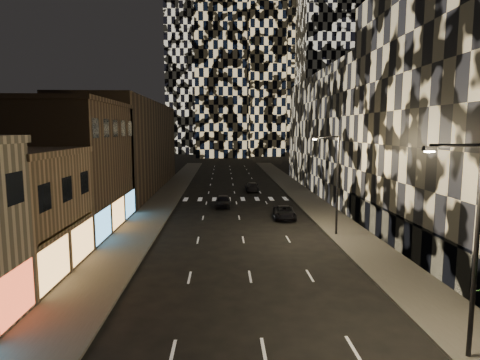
{
  "coord_description": "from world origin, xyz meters",
  "views": [
    {
      "loc": [
        -1.75,
        -5.49,
        9.67
      ],
      "look_at": [
        -0.51,
        23.67,
        6.0
      ],
      "focal_mm": 30.0,
      "sensor_mm": 36.0,
      "label": 1
    }
  ],
  "objects": [
    {
      "name": "sidewalk_right",
      "position": [
        10.0,
        50.0,
        0.07
      ],
      "size": [
        4.0,
        120.0,
        0.15
      ],
      "primitive_type": "cube",
      "color": "#47443F",
      "rests_on": "ground"
    },
    {
      "name": "tower_right_mid",
      "position": [
        35.0,
        135.0,
        50.0
      ],
      "size": [
        20.0,
        20.0,
        100.0
      ],
      "primitive_type": "cube",
      "color": "black",
      "rests_on": "ground"
    },
    {
      "name": "curb_left",
      "position": [
        -7.9,
        50.0,
        0.07
      ],
      "size": [
        0.2,
        120.0,
        0.15
      ],
      "primitive_type": "cube",
      "color": "#4C4C47",
      "rests_on": "ground"
    },
    {
      "name": "retail_filler_left",
      "position": [
        -17.0,
        60.0,
        7.0
      ],
      "size": [
        10.0,
        40.0,
        14.0
      ],
      "primitive_type": "cube",
      "color": "#483728",
      "rests_on": "ground"
    },
    {
      "name": "midrise_base",
      "position": [
        12.3,
        24.5,
        1.5
      ],
      "size": [
        0.6,
        25.0,
        3.0
      ],
      "primitive_type": "cube",
      "color": "#383838",
      "rests_on": "ground"
    },
    {
      "name": "streetlight_near",
      "position": [
        8.35,
        10.0,
        5.35
      ],
      "size": [
        2.55,
        0.25,
        9.0
      ],
      "color": "black",
      "rests_on": "sidewalk_right"
    },
    {
      "name": "curb_right",
      "position": [
        7.9,
        50.0,
        0.07
      ],
      "size": [
        0.2,
        120.0,
        0.15
      ],
      "primitive_type": "cube",
      "color": "#4C4C47",
      "rests_on": "ground"
    },
    {
      "name": "car_dark_rightlane",
      "position": [
        4.94,
        37.29,
        0.68
      ],
      "size": [
        2.51,
        5.0,
        1.36
      ],
      "primitive_type": "imported",
      "rotation": [
        0.0,
        0.0,
        -0.05
      ],
      "color": "black",
      "rests_on": "ground"
    },
    {
      "name": "retail_brown",
      "position": [
        -17.0,
        33.5,
        6.0
      ],
      "size": [
        10.0,
        15.0,
        12.0
      ],
      "primitive_type": "cube",
      "color": "#483728",
      "rests_on": "ground"
    },
    {
      "name": "tower_left_back",
      "position": [
        -12.0,
        165.0,
        60.0
      ],
      "size": [
        24.0,
        24.0,
        120.0
      ],
      "primitive_type": "cube",
      "color": "black",
      "rests_on": "ground"
    },
    {
      "name": "midrise_filler_right",
      "position": [
        20.0,
        57.0,
        9.0
      ],
      "size": [
        16.0,
        40.0,
        18.0
      ],
      "primitive_type": "cube",
      "color": "#232326",
      "rests_on": "ground"
    },
    {
      "name": "car_dark_midlane",
      "position": [
        -1.77,
        44.1,
        0.76
      ],
      "size": [
        1.94,
        4.51,
        1.52
      ],
      "primitive_type": "imported",
      "rotation": [
        0.0,
        0.0,
        -0.03
      ],
      "color": "black",
      "rests_on": "ground"
    },
    {
      "name": "streetlight_far",
      "position": [
        8.35,
        30.0,
        5.35
      ],
      "size": [
        2.55,
        0.25,
        9.0
      ],
      "color": "black",
      "rests_on": "sidewalk_right"
    },
    {
      "name": "sidewalk_left",
      "position": [
        -10.0,
        50.0,
        0.07
      ],
      "size": [
        4.0,
        120.0,
        0.15
      ],
      "primitive_type": "cube",
      "color": "#47443F",
      "rests_on": "ground"
    },
    {
      "name": "tower_center_low",
      "position": [
        -2.0,
        140.0,
        47.5
      ],
      "size": [
        18.0,
        18.0,
        95.0
      ],
      "primitive_type": "cube",
      "color": "black",
      "rests_on": "ground"
    },
    {
      "name": "car_dark_oncoming",
      "position": [
        2.8,
        57.18,
        0.71
      ],
      "size": [
        2.02,
        4.91,
        1.42
      ],
      "primitive_type": "imported",
      "rotation": [
        0.0,
        0.0,
        3.15
      ],
      "color": "black",
      "rests_on": "ground"
    }
  ]
}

